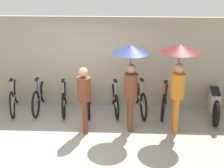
% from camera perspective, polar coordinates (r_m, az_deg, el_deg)
% --- Properties ---
extents(ground_plane, '(30.00, 30.00, 0.00)m').
position_cam_1_polar(ground_plane, '(7.27, -5.59, -10.63)').
color(ground_plane, gray).
extents(back_wall, '(13.41, 0.12, 2.51)m').
position_cam_1_polar(back_wall, '(8.64, -3.98, 4.01)').
color(back_wall, gray).
rests_on(back_wall, ground).
extents(parked_bicycle_0, '(0.54, 1.70, 1.08)m').
position_cam_1_polar(parked_bicycle_0, '(8.97, -17.42, -2.23)').
color(parked_bicycle_0, black).
rests_on(parked_bicycle_0, ground).
extents(parked_bicycle_1, '(0.44, 1.71, 1.01)m').
position_cam_1_polar(parked_bicycle_1, '(8.84, -13.02, -2.18)').
color(parked_bicycle_1, black).
rests_on(parked_bicycle_1, ground).
extents(parked_bicycle_2, '(0.44, 1.68, 1.10)m').
position_cam_1_polar(parked_bicycle_2, '(8.66, -8.68, -2.44)').
color(parked_bicycle_2, black).
rests_on(parked_bicycle_2, ground).
extents(parked_bicycle_3, '(0.44, 1.70, 1.11)m').
position_cam_1_polar(parked_bicycle_3, '(8.53, -4.17, -2.51)').
color(parked_bicycle_3, black).
rests_on(parked_bicycle_3, ground).
extents(parked_bicycle_4, '(0.46, 1.60, 1.06)m').
position_cam_1_polar(parked_bicycle_4, '(8.52, 0.45, -2.73)').
color(parked_bicycle_4, black).
rests_on(parked_bicycle_4, ground).
extents(parked_bicycle_5, '(0.47, 1.77, 1.00)m').
position_cam_1_polar(parked_bicycle_5, '(8.53, 5.08, -2.55)').
color(parked_bicycle_5, black).
rests_on(parked_bicycle_5, ground).
extents(parked_bicycle_6, '(0.54, 1.78, 1.07)m').
position_cam_1_polar(parked_bicycle_6, '(8.58, 9.69, -2.68)').
color(parked_bicycle_6, black).
rests_on(parked_bicycle_6, ground).
extents(pedestrian_leading, '(0.32, 0.32, 1.64)m').
position_cam_1_polar(pedestrian_leading, '(7.27, -5.11, -2.08)').
color(pedestrian_leading, brown).
rests_on(pedestrian_leading, ground).
extents(pedestrian_center, '(0.86, 0.86, 2.09)m').
position_cam_1_polar(pedestrian_center, '(7.20, 3.48, 2.97)').
color(pedestrian_center, brown).
rests_on(pedestrian_center, ground).
extents(pedestrian_trailing, '(0.88, 0.88, 2.13)m').
position_cam_1_polar(pedestrian_trailing, '(7.27, 12.11, 2.97)').
color(pedestrian_trailing, '#C66B1E').
rests_on(pedestrian_trailing, ground).
extents(motorcycle, '(0.61, 2.03, 0.90)m').
position_cam_1_polar(motorcycle, '(8.77, 18.13, -2.91)').
color(motorcycle, black).
rests_on(motorcycle, ground).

